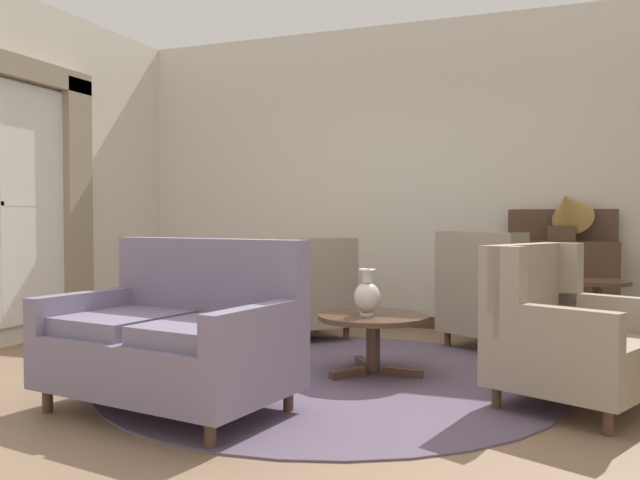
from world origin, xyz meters
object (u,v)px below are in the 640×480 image
(sideboard, at_px, (561,283))
(side_table, at_px, (597,316))
(coffee_table, at_px, (373,327))
(armchair_near_window, at_px, (564,337))
(armchair_near_sideboard, at_px, (496,299))
(armchair_foreground_right, at_px, (301,296))
(porcelain_vase, at_px, (367,296))
(settee, at_px, (174,339))
(gramophone, at_px, (568,211))

(sideboard, bearing_deg, side_table, -76.30)
(coffee_table, bearing_deg, armchair_near_window, -14.93)
(armchair_near_sideboard, height_order, armchair_foreground_right, armchair_near_sideboard)
(porcelain_vase, xyz_separation_m, settee, (-0.82, -1.17, -0.16))
(coffee_table, bearing_deg, sideboard, 56.82)
(armchair_near_window, distance_m, armchair_foreground_right, 2.70)
(armchair_near_sideboard, xyz_separation_m, armchair_foreground_right, (-1.73, -0.23, -0.02))
(coffee_table, distance_m, settee, 1.49)
(coffee_table, bearing_deg, porcelain_vase, -114.14)
(porcelain_vase, relative_size, settee, 0.22)
(armchair_foreground_right, bearing_deg, coffee_table, 85.60)
(side_table, bearing_deg, settee, -139.02)
(armchair_near_sideboard, xyz_separation_m, armchair_near_window, (0.56, -1.66, -0.01))
(armchair_foreground_right, height_order, sideboard, sideboard)
(armchair_near_sideboard, xyz_separation_m, sideboard, (0.52, 0.58, 0.10))
(armchair_near_window, xyz_separation_m, armchair_foreground_right, (-2.29, 1.43, -0.01))
(coffee_table, distance_m, armchair_foreground_right, 1.48)
(coffee_table, relative_size, armchair_near_sideboard, 0.70)
(sideboard, bearing_deg, coffee_table, -123.18)
(side_table, xyz_separation_m, sideboard, (-0.26, 1.08, 0.13))
(porcelain_vase, relative_size, armchair_near_window, 0.30)
(coffee_table, distance_m, side_table, 1.71)
(armchair_near_window, xyz_separation_m, gramophone, (0.02, 2.15, 0.78))
(settee, relative_size, sideboard, 1.26)
(coffee_table, bearing_deg, armchair_near_sideboard, 61.35)
(sideboard, bearing_deg, gramophone, -61.50)
(gramophone, bearing_deg, armchair_foreground_right, -162.65)
(porcelain_vase, bearing_deg, settee, -125.06)
(settee, relative_size, side_table, 2.31)
(armchair_near_window, relative_size, side_table, 1.66)
(armchair_near_window, height_order, sideboard, sideboard)
(porcelain_vase, height_order, sideboard, sideboard)
(side_table, height_order, sideboard, sideboard)
(armchair_near_sideboard, bearing_deg, side_table, 177.28)
(armchair_near_sideboard, height_order, armchair_near_window, armchair_near_sideboard)
(gramophone, bearing_deg, sideboard, 118.50)
(side_table, distance_m, sideboard, 1.12)
(porcelain_vase, height_order, armchair_near_sideboard, armchair_near_sideboard)
(porcelain_vase, relative_size, sideboard, 0.27)
(armchair_near_sideboard, relative_size, sideboard, 0.93)
(porcelain_vase, bearing_deg, gramophone, 54.69)
(armchair_near_sideboard, relative_size, gramophone, 1.99)
(armchair_foreground_right, bearing_deg, armchair_near_window, 100.72)
(settee, relative_size, armchair_near_sideboard, 1.35)
(armchair_near_sideboard, relative_size, armchair_foreground_right, 0.97)
(armchair_near_window, bearing_deg, gramophone, 23.98)
(armchair_foreground_right, xyz_separation_m, side_table, (2.52, -0.27, -0.02))
(armchair_foreground_right, relative_size, gramophone, 2.06)
(porcelain_vase, xyz_separation_m, armchair_foreground_right, (-0.98, 1.14, -0.16))
(armchair_near_sideboard, xyz_separation_m, side_table, (0.79, -0.50, -0.03))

